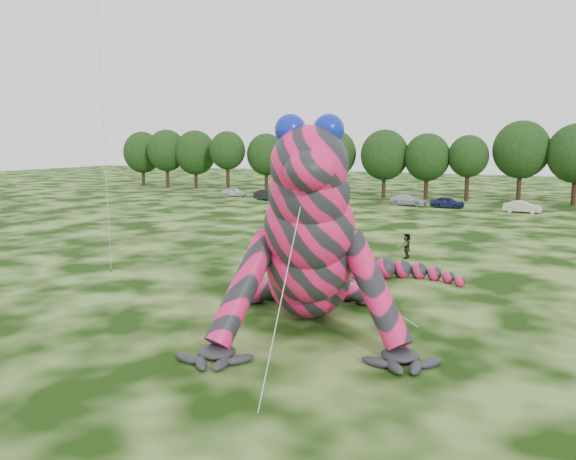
# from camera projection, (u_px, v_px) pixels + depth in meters

# --- Properties ---
(ground) EXTENTS (240.00, 240.00, 0.00)m
(ground) POSITION_uv_depth(u_px,v_px,m) (245.00, 329.00, 23.91)
(ground) COLOR #16330A
(ground) RESTS_ON ground
(inflatable_gecko) EXTENTS (20.79, 22.31, 8.95)m
(inflatable_gecko) POSITION_uv_depth(u_px,v_px,m) (310.00, 218.00, 25.52)
(inflatable_gecko) COLOR #EE195E
(inflatable_gecko) RESTS_ON ground
(flying_kite) EXTENTS (4.03, 3.93, 16.64)m
(flying_kite) POSITION_uv_depth(u_px,v_px,m) (97.00, 6.00, 28.00)
(flying_kite) COLOR red
(flying_kite) RESTS_ON ground
(tree_0) EXTENTS (6.91, 6.22, 9.51)m
(tree_0) POSITION_uv_depth(u_px,v_px,m) (143.00, 159.00, 99.10)
(tree_0) COLOR black
(tree_0) RESTS_ON ground
(tree_1) EXTENTS (6.74, 6.07, 9.81)m
(tree_1) POSITION_uv_depth(u_px,v_px,m) (167.00, 159.00, 95.40)
(tree_1) COLOR black
(tree_1) RESTS_ON ground
(tree_2) EXTENTS (7.04, 6.34, 9.64)m
(tree_2) POSITION_uv_depth(u_px,v_px,m) (196.00, 159.00, 93.78)
(tree_2) COLOR black
(tree_2) RESTS_ON ground
(tree_3) EXTENTS (5.81, 5.23, 9.44)m
(tree_3) POSITION_uv_depth(u_px,v_px,m) (228.00, 161.00, 89.20)
(tree_3) COLOR black
(tree_3) RESTS_ON ground
(tree_4) EXTENTS (6.22, 5.60, 9.06)m
(tree_4) POSITION_uv_depth(u_px,v_px,m) (266.00, 162.00, 88.12)
(tree_4) COLOR black
(tree_4) RESTS_ON ground
(tree_5) EXTENTS (7.16, 6.44, 9.80)m
(tree_5) POSITION_uv_depth(u_px,v_px,m) (303.00, 161.00, 85.05)
(tree_5) COLOR black
(tree_5) RESTS_ON ground
(tree_6) EXTENTS (6.52, 5.86, 9.49)m
(tree_6) POSITION_uv_depth(u_px,v_px,m) (334.00, 163.00, 81.16)
(tree_6) COLOR black
(tree_6) RESTS_ON ground
(tree_7) EXTENTS (6.68, 6.01, 9.48)m
(tree_7) POSITION_uv_depth(u_px,v_px,m) (384.00, 164.00, 78.10)
(tree_7) COLOR black
(tree_7) RESTS_ON ground
(tree_8) EXTENTS (6.14, 5.53, 8.94)m
(tree_8) POSITION_uv_depth(u_px,v_px,m) (427.00, 166.00, 75.82)
(tree_8) COLOR black
(tree_8) RESTS_ON ground
(tree_9) EXTENTS (5.27, 4.74, 8.68)m
(tree_9) POSITION_uv_depth(u_px,v_px,m) (468.00, 168.00, 73.93)
(tree_9) COLOR black
(tree_9) RESTS_ON ground
(tree_10) EXTENTS (7.09, 6.38, 10.50)m
(tree_10) POSITION_uv_depth(u_px,v_px,m) (520.00, 162.00, 72.20)
(tree_10) COLOR black
(tree_10) RESTS_ON ground
(tree_11) EXTENTS (7.01, 6.31, 10.07)m
(tree_11) POSITION_uv_depth(u_px,v_px,m) (576.00, 164.00, 69.19)
(tree_11) COLOR black
(tree_11) RESTS_ON ground
(car_0) EXTENTS (3.91, 2.00, 1.27)m
(car_0) POSITION_uv_depth(u_px,v_px,m) (234.00, 192.00, 80.66)
(car_0) COLOR silver
(car_0) RESTS_ON ground
(car_1) EXTENTS (4.69, 1.94, 1.51)m
(car_1) POSITION_uv_depth(u_px,v_px,m) (270.00, 195.00, 75.05)
(car_1) COLOR black
(car_1) RESTS_ON ground
(car_2) EXTENTS (4.91, 2.94, 1.28)m
(car_2) POSITION_uv_depth(u_px,v_px,m) (320.00, 196.00, 75.02)
(car_2) COLOR maroon
(car_2) RESTS_ON ground
(car_3) EXTENTS (4.74, 2.27, 1.33)m
(car_3) POSITION_uv_depth(u_px,v_px,m) (408.00, 200.00, 69.45)
(car_3) COLOR silver
(car_3) RESTS_ON ground
(car_4) EXTENTS (4.09, 1.99, 1.35)m
(car_4) POSITION_uv_depth(u_px,v_px,m) (447.00, 202.00, 66.72)
(car_4) COLOR #171F4C
(car_4) RESTS_ON ground
(car_5) EXTENTS (4.08, 1.65, 1.32)m
(car_5) POSITION_uv_depth(u_px,v_px,m) (522.00, 207.00, 62.35)
(car_5) COLOR beige
(car_5) RESTS_ON ground
(spectator_1) EXTENTS (0.84, 0.68, 1.67)m
(spectator_1) POSITION_uv_depth(u_px,v_px,m) (313.00, 224.00, 48.36)
(spectator_1) COLOR gray
(spectator_1) RESTS_ON ground
(spectator_4) EXTENTS (1.00, 0.80, 1.78)m
(spectator_4) POSITION_uv_depth(u_px,v_px,m) (278.00, 208.00, 59.24)
(spectator_4) COLOR gray
(spectator_4) RESTS_ON ground
(spectator_0) EXTENTS (0.71, 0.64, 1.63)m
(spectator_0) POSITION_uv_depth(u_px,v_px,m) (334.00, 224.00, 48.20)
(spectator_0) COLOR gray
(spectator_0) RESTS_ON ground
(spectator_5) EXTENTS (0.62, 1.62, 1.71)m
(spectator_5) POSITION_uv_depth(u_px,v_px,m) (407.00, 246.00, 38.13)
(spectator_5) COLOR gray
(spectator_5) RESTS_ON ground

